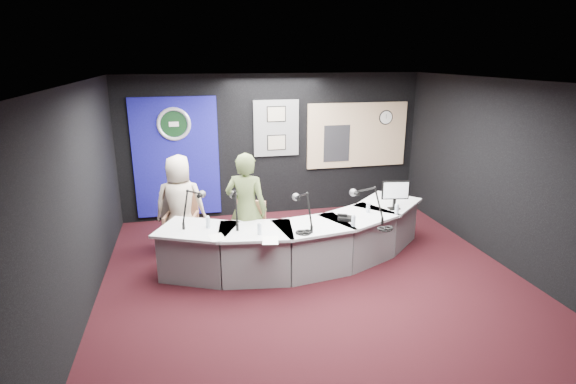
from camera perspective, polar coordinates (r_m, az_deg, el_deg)
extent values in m
plane|color=black|center=(6.69, 3.23, -10.92)|extent=(6.00, 6.00, 0.00)
cube|color=silver|center=(5.92, 3.69, 13.78)|extent=(6.00, 6.00, 0.02)
cube|color=black|center=(9.00, -1.83, 5.91)|extent=(6.00, 0.02, 2.80)
cube|color=black|center=(3.59, 17.05, -12.60)|extent=(6.00, 0.02, 2.80)
cube|color=black|center=(6.09, -24.85, -1.13)|extent=(0.02, 6.00, 2.80)
cube|color=black|center=(7.54, 25.95, 2.00)|extent=(0.02, 6.00, 2.80)
cube|color=navy|center=(8.85, -13.99, 4.23)|extent=(1.60, 0.05, 2.30)
torus|color=silver|center=(8.70, -14.30, 8.35)|extent=(0.63, 0.07, 0.63)
cylinder|color=black|center=(8.70, -14.30, 8.36)|extent=(0.48, 0.01, 0.48)
cube|color=slate|center=(8.92, -1.50, 8.09)|extent=(0.90, 0.04, 1.10)
cube|color=gray|center=(8.85, -1.48, 9.85)|extent=(0.34, 0.02, 0.27)
cube|color=gray|center=(8.94, -1.45, 6.29)|extent=(0.34, 0.02, 0.27)
cube|color=tan|center=(9.43, 8.78, 7.15)|extent=(2.12, 0.06, 1.32)
cube|color=#FFCEA1|center=(9.42, 8.80, 7.14)|extent=(2.00, 0.02, 1.20)
cube|color=black|center=(9.27, 6.20, 6.14)|extent=(0.55, 0.02, 0.75)
cylinder|color=white|center=(9.58, 12.33, 9.24)|extent=(0.28, 0.01, 0.28)
cube|color=gray|center=(7.75, -13.99, -2.43)|extent=(0.51, 0.21, 0.70)
imported|color=#C3B39C|center=(7.45, -13.53, -1.56)|extent=(0.84, 0.59, 1.63)
imported|color=#505F32|center=(6.86, -5.32, -2.20)|extent=(0.76, 0.64, 1.76)
cube|color=black|center=(7.35, 13.46, 0.25)|extent=(0.43, 0.09, 0.30)
cube|color=black|center=(6.82, 7.30, -3.32)|extent=(0.27, 0.25, 0.05)
torus|color=black|center=(6.55, 12.23, -4.54)|extent=(0.22, 0.22, 0.04)
torus|color=black|center=(6.28, 2.02, -5.10)|extent=(0.23, 0.23, 0.04)
cube|color=white|center=(6.21, -9.01, -5.73)|extent=(0.24, 0.31, 0.00)
cube|color=white|center=(6.05, -2.27, -6.14)|extent=(0.26, 0.33, 0.00)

